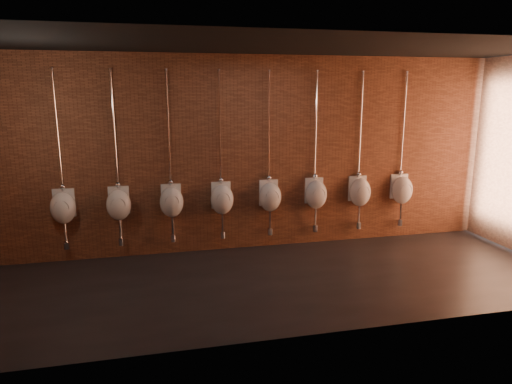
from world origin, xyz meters
TOP-DOWN VIEW (x-y plane):
  - ground at (0.00, 0.00)m, footprint 8.50×8.50m
  - room_shell at (0.00, 0.00)m, footprint 8.54×3.04m
  - urinal_0 at (-2.97, 1.37)m, footprint 0.38×0.34m
  - urinal_1 at (-2.15, 1.37)m, footprint 0.38×0.34m
  - urinal_2 at (-1.34, 1.37)m, footprint 0.38×0.34m
  - urinal_3 at (-0.53, 1.37)m, footprint 0.38×0.34m
  - urinal_4 at (0.28, 1.37)m, footprint 0.38×0.34m
  - urinal_5 at (1.09, 1.37)m, footprint 0.38×0.34m
  - urinal_6 at (1.90, 1.37)m, footprint 0.38×0.34m
  - urinal_7 at (2.71, 1.37)m, footprint 0.38×0.34m

SIDE VIEW (x-z plane):
  - ground at x=0.00m, z-range 0.00..0.00m
  - urinal_0 at x=-2.97m, z-range -0.44..2.27m
  - urinal_1 at x=-2.15m, z-range -0.44..2.27m
  - urinal_2 at x=-1.34m, z-range -0.44..2.27m
  - urinal_3 at x=-0.53m, z-range -0.44..2.27m
  - urinal_4 at x=0.28m, z-range -0.44..2.27m
  - urinal_5 at x=1.09m, z-range -0.44..2.27m
  - urinal_6 at x=1.90m, z-range -0.44..2.27m
  - urinal_7 at x=2.71m, z-range -0.44..2.27m
  - room_shell at x=0.00m, z-range 0.40..3.62m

